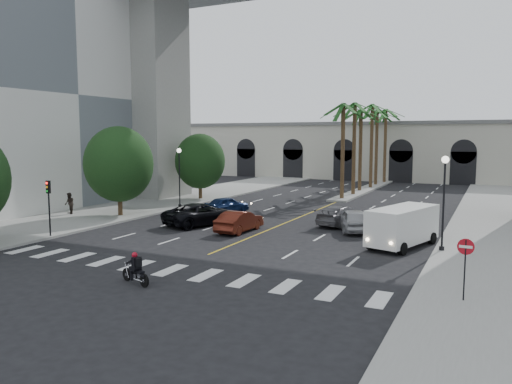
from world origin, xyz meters
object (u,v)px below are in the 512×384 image
Objects in this scene: car_d at (341,215)px; motorcycle_rider at (136,270)px; traffic_signal_far at (49,199)px; car_a at (354,220)px; car_c at (202,214)px; lamp_post_right at (444,195)px; do_not_enter_sign at (465,257)px; cargo_van at (402,225)px; lamp_post_left_far at (179,172)px; car_b at (239,221)px; car_e at (227,205)px; pedestrian_b at (69,203)px.

motorcycle_rider is at bearing 90.48° from car_d.
car_a is at bearing 32.43° from traffic_signal_far.
motorcycle_rider is 0.39× the size of car_d.
motorcycle_rider is 0.33× the size of car_c.
lamp_post_right is 1.09× the size of car_d.
motorcycle_rider is 13.49m from do_not_enter_sign.
traffic_signal_far is at bearing 177.10° from do_not_enter_sign.
do_not_enter_sign reaches higher than car_d.
do_not_enter_sign reaches higher than car_c.
car_a is 10.83m from car_c.
cargo_van reaches higher than car_c.
lamp_post_left_far is 29.55m from do_not_enter_sign.
lamp_post_right is 13.15m from car_b.
car_e is (-1.17, 5.89, -0.11)m from car_c.
do_not_enter_sign reaches higher than pedestrian_b.
car_c is 3.28× the size of pedestrian_b.
lamp_post_right is 1.23× the size of car_b.
car_c reaches higher than car_b.
do_not_enter_sign is at bearing 96.05° from car_a.
cargo_van is at bearing -178.26° from car_b.
motorcycle_rider is at bearing -163.26° from do_not_enter_sign.
car_a is 12.23m from car_e.
car_c is (-5.19, 13.69, 0.15)m from motorcycle_rider.
motorcycle_rider is (11.41, -20.02, -2.58)m from lamp_post_left_far.
car_b is 0.75× the size of cargo_van.
car_d is (3.96, 18.05, 0.07)m from motorcycle_rider.
car_a is at bearing 38.22° from pedestrian_b.
lamp_post_right is at bearing 65.05° from motorcycle_rider.
car_b is 2.49× the size of pedestrian_b.
car_e is 17.04m from cargo_van.
lamp_post_left_far is at bearing 160.67° from lamp_post_right.
lamp_post_left_far is at bearing 90.40° from traffic_signal_far.
do_not_enter_sign is at bearing 12.19° from pedestrian_b.
lamp_post_left_far is 2.09× the size of do_not_enter_sign.
car_b is (9.90, -7.45, -2.51)m from lamp_post_left_far.
car_e is at bearing 4.40° from car_d.
car_d is at bearing 39.38° from traffic_signal_far.
motorcycle_rider is 0.33× the size of cargo_van.
car_c reaches higher than car_d.
car_d is (15.27, 12.53, -1.80)m from traffic_signal_far.
car_c reaches higher than motorcycle_rider.
traffic_signal_far is (0.10, -14.50, -0.71)m from lamp_post_left_far.
lamp_post_left_far reaches higher than pedestrian_b.
car_d is 17.25m from do_not_enter_sign.
traffic_signal_far is 19.83m from car_d.
lamp_post_right is at bearing -163.50° from car_c.
motorcycle_rider is 16.99m from car_a.
car_d is (15.37, -1.97, -2.51)m from lamp_post_left_far.
car_a is 1.13× the size of car_e.
pedestrian_b is at bearing 27.68° from car_c.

